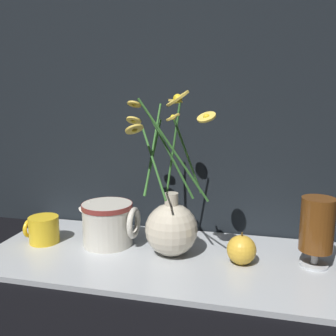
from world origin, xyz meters
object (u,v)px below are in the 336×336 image
(tea_glass, at_px, (317,226))
(vase_with_flowers, at_px, (171,225))
(orange_fruit, at_px, (241,250))
(yellow_mug, at_px, (43,229))
(ceramic_pitcher, at_px, (108,222))

(tea_glass, bearing_deg, vase_with_flowers, -177.33)
(tea_glass, distance_m, orange_fruit, 0.17)
(yellow_mug, height_order, orange_fruit, orange_fruit)
(vase_with_flowers, height_order, tea_glass, vase_with_flowers)
(orange_fruit, bearing_deg, yellow_mug, 178.86)
(ceramic_pitcher, distance_m, tea_glass, 0.48)
(yellow_mug, bearing_deg, tea_glass, 1.45)
(vase_with_flowers, relative_size, yellow_mug, 4.44)
(vase_with_flowers, bearing_deg, yellow_mug, -179.71)
(vase_with_flowers, xyz_separation_m, yellow_mug, (-0.33, -0.00, -0.04))
(vase_with_flowers, bearing_deg, orange_fruit, -4.09)
(vase_with_flowers, bearing_deg, tea_glass, 2.67)
(tea_glass, bearing_deg, ceramic_pitcher, 178.78)
(vase_with_flowers, xyz_separation_m, orange_fruit, (0.16, -0.01, -0.04))
(vase_with_flowers, distance_m, ceramic_pitcher, 0.17)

